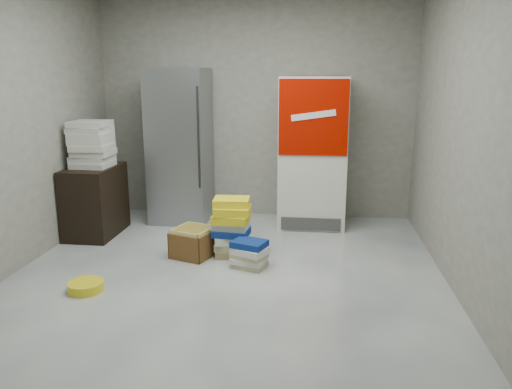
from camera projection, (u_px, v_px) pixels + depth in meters
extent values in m
plane|color=silver|center=(220.00, 292.00, 4.30)|extent=(5.00, 5.00, 0.00)
cube|color=gray|center=(255.00, 108.00, 6.38)|extent=(4.00, 0.04, 2.80)
cube|color=gray|center=(58.00, 214.00, 1.56)|extent=(4.00, 0.04, 2.80)
cube|color=gray|center=(479.00, 133.00, 3.73)|extent=(0.04, 5.00, 2.80)
cube|color=#94959B|center=(180.00, 146.00, 6.24)|extent=(0.70, 0.70, 1.90)
cylinder|color=#333333|center=(198.00, 138.00, 5.82)|extent=(0.02, 0.02, 1.19)
cube|color=silver|center=(313.00, 152.00, 6.05)|extent=(0.80, 0.70, 1.80)
cube|color=#A40D00|center=(313.00, 118.00, 5.60)|extent=(0.78, 0.02, 0.85)
cube|color=white|center=(313.00, 115.00, 5.58)|extent=(0.50, 0.01, 0.14)
cube|color=#3F3F3F|center=(311.00, 224.00, 5.89)|extent=(0.70, 0.02, 0.15)
cube|color=black|center=(95.00, 201.00, 5.76)|extent=(0.50, 0.80, 0.80)
cube|color=silver|center=(93.00, 164.00, 5.66)|extent=(0.41, 0.41, 0.06)
cube|color=silver|center=(92.00, 158.00, 5.66)|extent=(0.41, 0.41, 0.06)
cube|color=silver|center=(94.00, 153.00, 5.64)|extent=(0.41, 0.41, 0.06)
cube|color=silver|center=(92.00, 147.00, 5.60)|extent=(0.42, 0.42, 0.06)
cube|color=silver|center=(91.00, 141.00, 5.60)|extent=(0.40, 0.40, 0.06)
cube|color=silver|center=(91.00, 135.00, 5.58)|extent=(0.40, 0.40, 0.06)
cube|color=silver|center=(90.00, 130.00, 5.58)|extent=(0.42, 0.42, 0.06)
cube|color=silver|center=(90.00, 124.00, 5.56)|extent=(0.41, 0.41, 0.06)
cube|color=olive|center=(233.00, 252.00, 5.15)|extent=(0.39, 0.32, 0.08)
cube|color=tan|center=(234.00, 245.00, 5.13)|extent=(0.36, 0.29, 0.07)
cube|color=silver|center=(232.00, 238.00, 5.13)|extent=(0.40, 0.34, 0.08)
cube|color=navy|center=(231.00, 232.00, 5.09)|extent=(0.38, 0.31, 0.06)
cube|color=silver|center=(231.00, 225.00, 5.10)|extent=(0.38, 0.31, 0.07)
cube|color=yellow|center=(231.00, 218.00, 5.05)|extent=(0.37, 0.30, 0.08)
cube|color=yellow|center=(232.00, 211.00, 5.04)|extent=(0.36, 0.29, 0.08)
cube|color=yellow|center=(232.00, 202.00, 5.05)|extent=(0.38, 0.30, 0.08)
cube|color=tan|center=(249.00, 264.00, 4.85)|extent=(0.37, 0.32, 0.05)
cube|color=silver|center=(249.00, 260.00, 4.84)|extent=(0.36, 0.31, 0.05)
cube|color=tan|center=(249.00, 255.00, 4.82)|extent=(0.38, 0.34, 0.04)
cube|color=silver|center=(250.00, 250.00, 4.80)|extent=(0.39, 0.36, 0.07)
cube|color=navy|center=(249.00, 244.00, 4.80)|extent=(0.37, 0.33, 0.06)
cube|color=yellow|center=(194.00, 255.00, 5.14)|extent=(0.45, 0.45, 0.01)
cube|color=brown|center=(203.00, 239.00, 5.27)|extent=(0.36, 0.14, 0.27)
cube|color=brown|center=(183.00, 249.00, 4.95)|extent=(0.36, 0.14, 0.27)
cube|color=brown|center=(179.00, 241.00, 5.19)|extent=(0.14, 0.36, 0.27)
cube|color=brown|center=(209.00, 246.00, 5.03)|extent=(0.14, 0.36, 0.27)
cube|color=yellow|center=(202.00, 237.00, 5.25)|extent=(0.33, 0.12, 0.30)
cube|color=yellow|center=(184.00, 247.00, 4.96)|extent=(0.33, 0.12, 0.30)
cube|color=yellow|center=(180.00, 240.00, 5.18)|extent=(0.12, 0.33, 0.30)
cube|color=yellow|center=(207.00, 244.00, 5.04)|extent=(0.12, 0.33, 0.30)
cylinder|color=yellow|center=(86.00, 286.00, 4.31)|extent=(0.36, 0.36, 0.08)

